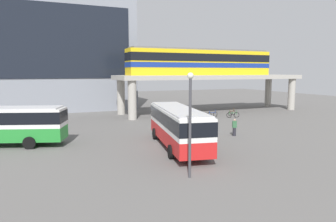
% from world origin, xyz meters
% --- Properties ---
extents(ground_plane, '(120.00, 120.00, 0.00)m').
position_xyz_m(ground_plane, '(0.00, 10.00, 0.00)').
color(ground_plane, '#605E5B').
extents(station_building, '(28.67, 13.65, 18.97)m').
position_xyz_m(station_building, '(-8.87, 31.23, 9.49)').
color(station_building, gray).
rests_on(station_building, ground_plane).
extents(elevated_platform, '(29.03, 7.06, 5.59)m').
position_xyz_m(elevated_platform, '(14.83, 17.41, 4.83)').
color(elevated_platform, '#ADA89E').
rests_on(elevated_platform, ground_plane).
extents(train, '(22.67, 2.96, 3.84)m').
position_xyz_m(train, '(13.11, 17.41, 7.56)').
color(train, yellow).
rests_on(train, elevated_platform).
extents(bus_main, '(4.62, 11.32, 3.22)m').
position_xyz_m(bus_main, '(0.47, -1.14, 1.99)').
color(bus_main, red).
rests_on(bus_main, ground_plane).
extents(bicycle_blue, '(1.78, 0.35, 1.04)m').
position_xyz_m(bicycle_blue, '(12.03, 12.45, 0.36)').
color(bicycle_blue, black).
rests_on(bicycle_blue, ground_plane).
extents(bicycle_green, '(1.75, 0.49, 1.04)m').
position_xyz_m(bicycle_green, '(14.39, 11.06, 0.36)').
color(bicycle_green, black).
rests_on(bicycle_green, ground_plane).
extents(bicycle_brown, '(1.65, 0.81, 1.04)m').
position_xyz_m(bicycle_brown, '(15.46, 12.82, 0.36)').
color(bicycle_brown, black).
rests_on(bicycle_brown, ground_plane).
extents(pedestrian_waiting_near_stop, '(0.47, 0.40, 1.64)m').
position_xyz_m(pedestrian_waiting_near_stop, '(7.45, 0.95, 0.76)').
color(pedestrian_waiting_near_stop, '#26262D').
rests_on(pedestrian_waiting_near_stop, ground_plane).
extents(lamp_post, '(0.36, 0.36, 6.04)m').
position_xyz_m(lamp_post, '(-1.95, -7.94, 3.58)').
color(lamp_post, '#3F3F44').
rests_on(lamp_post, ground_plane).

